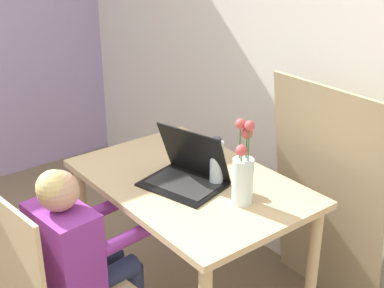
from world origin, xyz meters
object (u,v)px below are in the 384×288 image
Objects in this scene: person_seated at (78,249)px; flower_vase at (243,173)px; laptop at (187,171)px; water_bottle at (217,162)px.

person_seated is 2.70× the size of flower_vase.
water_bottle is (0.08, 0.09, 0.04)m from laptop.
flower_vase reaches higher than laptop.
person_seated is 4.48× the size of water_bottle.
laptop is 0.29m from flower_vase.
flower_vase is 1.66× the size of water_bottle.
laptop reaches higher than water_bottle.
laptop is 0.13m from water_bottle.
person_seated is 0.55m from laptop.
person_seated is at bearing -118.55° from flower_vase.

